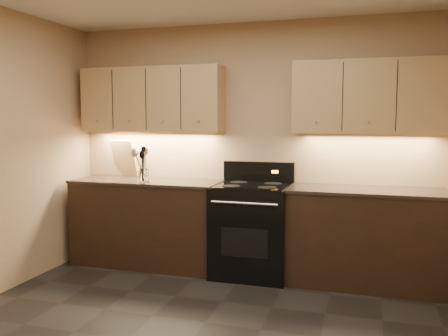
# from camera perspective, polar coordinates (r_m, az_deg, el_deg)

# --- Properties ---
(wall_back) EXTENTS (4.00, 0.04, 2.60)m
(wall_back) POSITION_cam_1_polar(r_m,az_deg,el_deg) (5.08, 3.45, 2.63)
(wall_back) COLOR #A48260
(wall_back) RESTS_ON ground
(counter_left) EXTENTS (1.62, 0.62, 0.93)m
(counter_left) POSITION_cam_1_polar(r_m,az_deg,el_deg) (5.28, -9.14, -6.45)
(counter_left) COLOR black
(counter_left) RESTS_ON ground
(counter_right) EXTENTS (1.46, 0.62, 0.93)m
(counter_right) POSITION_cam_1_polar(r_m,az_deg,el_deg) (4.77, 16.58, -7.98)
(counter_right) COLOR black
(counter_right) RESTS_ON ground
(stove) EXTENTS (0.76, 0.68, 1.14)m
(stove) POSITION_cam_1_polar(r_m,az_deg,el_deg) (4.87, 3.43, -7.28)
(stove) COLOR black
(stove) RESTS_ON ground
(upper_cab_left) EXTENTS (1.60, 0.30, 0.70)m
(upper_cab_left) POSITION_cam_1_polar(r_m,az_deg,el_deg) (5.30, -8.66, 8.12)
(upper_cab_left) COLOR #A68353
(upper_cab_left) RESTS_ON wall_back
(upper_cab_right) EXTENTS (1.44, 0.30, 0.70)m
(upper_cab_right) POSITION_cam_1_polar(r_m,az_deg,el_deg) (4.79, 17.07, 8.17)
(upper_cab_right) COLOR #A68353
(upper_cab_right) RESTS_ON wall_back
(outlet_plate) EXTENTS (0.08, 0.01, 0.12)m
(outlet_plate) POSITION_cam_1_polar(r_m,az_deg,el_deg) (5.54, -9.78, 0.95)
(outlet_plate) COLOR #B2B5BA
(outlet_plate) RESTS_ON wall_back
(utensil_crock) EXTENTS (0.14, 0.14, 0.14)m
(utensil_crock) POSITION_cam_1_polar(r_m,az_deg,el_deg) (5.06, -9.62, -0.95)
(utensil_crock) COLOR white
(utensil_crock) RESTS_ON counter_left
(cutting_board) EXTENTS (0.36, 0.22, 0.42)m
(cutting_board) POSITION_cam_1_polar(r_m,az_deg,el_deg) (5.58, -11.90, 1.15)
(cutting_board) COLOR #D4B772
(cutting_board) RESTS_ON counter_left
(wooden_spoon) EXTENTS (0.11, 0.11, 0.35)m
(wooden_spoon) POSITION_cam_1_polar(r_m,az_deg,el_deg) (5.06, -10.02, 0.44)
(wooden_spoon) COLOR #D4B772
(wooden_spoon) RESTS_ON utensil_crock
(black_spoon) EXTENTS (0.07, 0.12, 0.32)m
(black_spoon) POSITION_cam_1_polar(r_m,az_deg,el_deg) (5.06, -9.64, 0.27)
(black_spoon) COLOR black
(black_spoon) RESTS_ON utensil_crock
(black_turner) EXTENTS (0.11, 0.13, 0.38)m
(black_turner) POSITION_cam_1_polar(r_m,az_deg,el_deg) (5.02, -9.77, 0.57)
(black_turner) COLOR black
(black_turner) RESTS_ON utensil_crock
(steel_spatula) EXTENTS (0.22, 0.15, 0.38)m
(steel_spatula) POSITION_cam_1_polar(r_m,az_deg,el_deg) (5.04, -9.35, 0.58)
(steel_spatula) COLOR silver
(steel_spatula) RESTS_ON utensil_crock
(steel_skimmer) EXTENTS (0.22, 0.11, 0.35)m
(steel_skimmer) POSITION_cam_1_polar(r_m,az_deg,el_deg) (5.02, -9.49, 0.40)
(steel_skimmer) COLOR silver
(steel_skimmer) RESTS_ON utensil_crock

